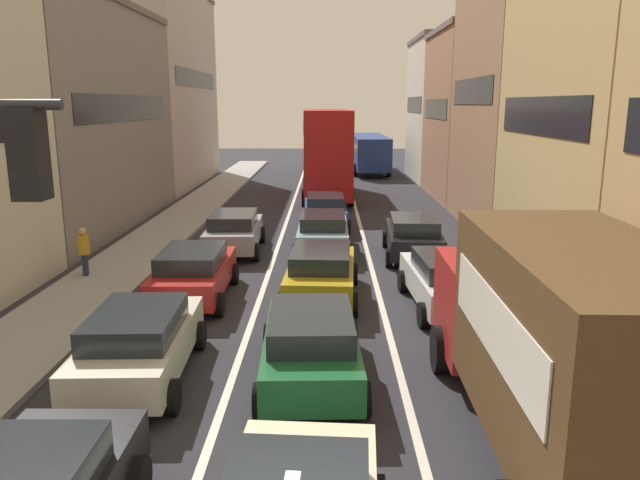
{
  "coord_description": "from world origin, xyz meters",
  "views": [
    {
      "loc": [
        0.21,
        -4.87,
        5.41
      ],
      "look_at": [
        0.0,
        12.0,
        1.6
      ],
      "focal_mm": 34.02,
      "sensor_mm": 36.0,
      "label": 1
    }
  ],
  "objects_px": {
    "bus_mid_queue_primary": "(326,149)",
    "bus_far_queue_secondary": "(369,150)",
    "coupe_centre_lane_fourth": "(323,231)",
    "sedan_centre_lane_fifth": "(325,210)",
    "sedan_left_lane_third": "(194,272)",
    "hatchback_centre_lane_third": "(321,272)",
    "sedan_left_lane_fourth": "(234,231)",
    "sedan_right_lane_behind_truck": "(447,280)",
    "wagon_right_lane_far": "(413,235)",
    "removalist_box_truck": "(556,335)",
    "pedestrian_mid_sidewalk": "(84,250)",
    "wagon_left_lane_second": "(139,342)",
    "sedan_centre_lane_second": "(311,343)"
  },
  "relations": [
    {
      "from": "coupe_centre_lane_fourth",
      "to": "removalist_box_truck",
      "type": "bearing_deg",
      "value": -164.36
    },
    {
      "from": "coupe_centre_lane_fourth",
      "to": "bus_far_queue_secondary",
      "type": "height_order",
      "value": "bus_far_queue_secondary"
    },
    {
      "from": "sedan_left_lane_third",
      "to": "sedan_centre_lane_fifth",
      "type": "distance_m",
      "value": 10.81
    },
    {
      "from": "sedan_left_lane_third",
      "to": "sedan_right_lane_behind_truck",
      "type": "distance_m",
      "value": 6.99
    },
    {
      "from": "wagon_right_lane_far",
      "to": "bus_far_queue_secondary",
      "type": "height_order",
      "value": "bus_far_queue_secondary"
    },
    {
      "from": "removalist_box_truck",
      "to": "hatchback_centre_lane_third",
      "type": "distance_m",
      "value": 8.58
    },
    {
      "from": "removalist_box_truck",
      "to": "wagon_left_lane_second",
      "type": "relative_size",
      "value": 1.77
    },
    {
      "from": "wagon_right_lane_far",
      "to": "bus_far_queue_secondary",
      "type": "distance_m",
      "value": 27.75
    },
    {
      "from": "coupe_centre_lane_fourth",
      "to": "sedan_centre_lane_fifth",
      "type": "relative_size",
      "value": 0.99
    },
    {
      "from": "coupe_centre_lane_fourth",
      "to": "sedan_left_lane_fourth",
      "type": "relative_size",
      "value": 0.99
    },
    {
      "from": "coupe_centre_lane_fourth",
      "to": "sedan_centre_lane_fifth",
      "type": "bearing_deg",
      "value": -0.62
    },
    {
      "from": "sedan_left_lane_third",
      "to": "pedestrian_mid_sidewalk",
      "type": "bearing_deg",
      "value": 62.22
    },
    {
      "from": "wagon_left_lane_second",
      "to": "coupe_centre_lane_fourth",
      "type": "bearing_deg",
      "value": -20.63
    },
    {
      "from": "sedan_left_lane_fourth",
      "to": "bus_mid_queue_primary",
      "type": "height_order",
      "value": "bus_mid_queue_primary"
    },
    {
      "from": "sedan_left_lane_fourth",
      "to": "sedan_centre_lane_fifth",
      "type": "bearing_deg",
      "value": -38.54
    },
    {
      "from": "sedan_left_lane_third",
      "to": "sedan_centre_lane_fifth",
      "type": "xyz_separation_m",
      "value": [
        3.65,
        10.18,
        0.0
      ]
    },
    {
      "from": "coupe_centre_lane_fourth",
      "to": "bus_far_queue_secondary",
      "type": "xyz_separation_m",
      "value": [
        3.48,
        27.06,
        0.96
      ]
    },
    {
      "from": "sedan_centre_lane_second",
      "to": "coupe_centre_lane_fourth",
      "type": "xyz_separation_m",
      "value": [
        0.15,
        10.71,
        0.0
      ]
    },
    {
      "from": "coupe_centre_lane_fourth",
      "to": "sedan_right_lane_behind_truck",
      "type": "xyz_separation_m",
      "value": [
        3.38,
        -6.25,
        0.0
      ]
    },
    {
      "from": "coupe_centre_lane_fourth",
      "to": "sedan_centre_lane_fifth",
      "type": "xyz_separation_m",
      "value": [
        0.06,
        4.6,
        0.0
      ]
    },
    {
      "from": "sedan_centre_lane_second",
      "to": "wagon_right_lane_far",
      "type": "distance_m",
      "value": 10.59
    },
    {
      "from": "coupe_centre_lane_fourth",
      "to": "sedan_centre_lane_second",
      "type": "bearing_deg",
      "value": 179.32
    },
    {
      "from": "bus_far_queue_secondary",
      "to": "pedestrian_mid_sidewalk",
      "type": "bearing_deg",
      "value": 159.35
    },
    {
      "from": "coupe_centre_lane_fourth",
      "to": "wagon_right_lane_far",
      "type": "xyz_separation_m",
      "value": [
        3.25,
        -0.67,
        0.0
      ]
    },
    {
      "from": "sedan_left_lane_third",
      "to": "sedan_right_lane_behind_truck",
      "type": "relative_size",
      "value": 0.99
    },
    {
      "from": "removalist_box_truck",
      "to": "sedan_centre_lane_fifth",
      "type": "bearing_deg",
      "value": 12.23
    },
    {
      "from": "bus_mid_queue_primary",
      "to": "bus_far_queue_secondary",
      "type": "xyz_separation_m",
      "value": [
        3.38,
        13.55,
        -1.07
      ]
    },
    {
      "from": "removalist_box_truck",
      "to": "sedan_right_lane_behind_truck",
      "type": "bearing_deg",
      "value": 3.07
    },
    {
      "from": "wagon_left_lane_second",
      "to": "hatchback_centre_lane_third",
      "type": "xyz_separation_m",
      "value": [
        3.56,
        5.16,
        0.0
      ]
    },
    {
      "from": "wagon_right_lane_far",
      "to": "bus_mid_queue_primary",
      "type": "relative_size",
      "value": 0.42
    },
    {
      "from": "sedan_left_lane_third",
      "to": "hatchback_centre_lane_third",
      "type": "bearing_deg",
      "value": -89.44
    },
    {
      "from": "sedan_right_lane_behind_truck",
      "to": "pedestrian_mid_sidewalk",
      "type": "relative_size",
      "value": 2.64
    },
    {
      "from": "removalist_box_truck",
      "to": "bus_mid_queue_primary",
      "type": "bearing_deg",
      "value": 8.39
    },
    {
      "from": "sedan_centre_lane_second",
      "to": "sedan_right_lane_behind_truck",
      "type": "distance_m",
      "value": 5.69
    },
    {
      "from": "hatchback_centre_lane_third",
      "to": "sedan_right_lane_behind_truck",
      "type": "bearing_deg",
      "value": -99.89
    },
    {
      "from": "bus_mid_queue_primary",
      "to": "wagon_right_lane_far",
      "type": "bearing_deg",
      "value": -168.95
    },
    {
      "from": "bus_mid_queue_primary",
      "to": "sedan_left_lane_fourth",
      "type": "bearing_deg",
      "value": 164.31
    },
    {
      "from": "wagon_left_lane_second",
      "to": "sedan_right_lane_behind_truck",
      "type": "relative_size",
      "value": 0.99
    },
    {
      "from": "removalist_box_truck",
      "to": "sedan_left_lane_fourth",
      "type": "relative_size",
      "value": 1.78
    },
    {
      "from": "coupe_centre_lane_fourth",
      "to": "sedan_left_lane_fourth",
      "type": "xyz_separation_m",
      "value": [
        -3.31,
        0.08,
        0.0
      ]
    },
    {
      "from": "sedan_left_lane_fourth",
      "to": "bus_far_queue_secondary",
      "type": "height_order",
      "value": "bus_far_queue_secondary"
    },
    {
      "from": "coupe_centre_lane_fourth",
      "to": "wagon_right_lane_far",
      "type": "distance_m",
      "value": 3.31
    },
    {
      "from": "sedan_centre_lane_second",
      "to": "wagon_left_lane_second",
      "type": "distance_m",
      "value": 3.41
    },
    {
      "from": "removalist_box_truck",
      "to": "sedan_right_lane_behind_truck",
      "type": "relative_size",
      "value": 1.76
    },
    {
      "from": "coupe_centre_lane_fourth",
      "to": "wagon_right_lane_far",
      "type": "relative_size",
      "value": 0.98
    },
    {
      "from": "sedan_centre_lane_second",
      "to": "pedestrian_mid_sidewalk",
      "type": "height_order",
      "value": "pedestrian_mid_sidewalk"
    },
    {
      "from": "hatchback_centre_lane_third",
      "to": "sedan_left_lane_third",
      "type": "relative_size",
      "value": 1.01
    },
    {
      "from": "sedan_centre_lane_second",
      "to": "hatchback_centre_lane_third",
      "type": "relative_size",
      "value": 1.0
    },
    {
      "from": "wagon_left_lane_second",
      "to": "wagon_right_lane_far",
      "type": "relative_size",
      "value": 0.99
    },
    {
      "from": "sedan_right_lane_behind_truck",
      "to": "bus_far_queue_secondary",
      "type": "distance_m",
      "value": 33.31
    }
  ]
}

